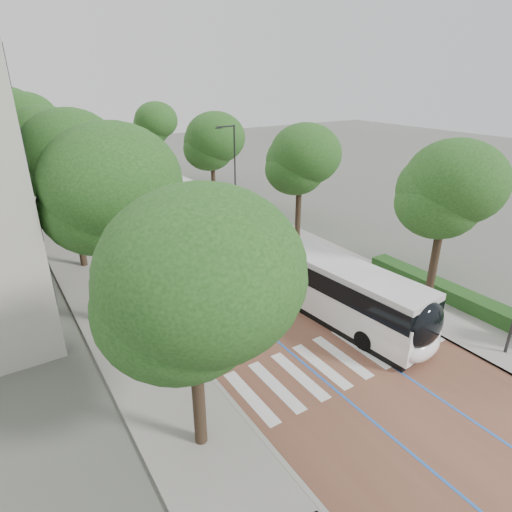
{
  "coord_description": "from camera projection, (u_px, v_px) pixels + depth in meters",
  "views": [
    {
      "loc": [
        -12.05,
        -10.63,
        12.16
      ],
      "look_at": [
        0.28,
        8.47,
        2.4
      ],
      "focal_mm": 30.0,
      "sensor_mm": 36.0,
      "label": 1
    }
  ],
  "objects": [
    {
      "name": "bus_queued_2",
      "position": [
        110.0,
        157.0,
        58.07
      ],
      "size": [
        2.58,
        12.41,
        3.2
      ],
      "rotation": [
        0.0,
        0.0,
        -0.0
      ],
      "color": "white",
      "rests_on": "ground"
    },
    {
      "name": "lane_line_left",
      "position": [
        94.0,
        188.0,
        49.08
      ],
      "size": [
        0.12,
        126.0,
        0.01
      ],
      "primitive_type": "cube",
      "color": "blue",
      "rests_on": "road"
    },
    {
      "name": "streetlight_far",
      "position": [
        233.0,
        164.0,
        37.39
      ],
      "size": [
        1.82,
        0.2,
        8.0
      ],
      "color": "#28292B",
      "rests_on": "sidewalk_right"
    },
    {
      "name": "bus_queued_0",
      "position": [
        190.0,
        204.0,
        37.31
      ],
      "size": [
        2.86,
        12.46,
        3.2
      ],
      "rotation": [
        0.0,
        0.0,
        0.03
      ],
      "color": "white",
      "rests_on": "ground"
    },
    {
      "name": "kerb_left",
      "position": [
        56.0,
        192.0,
        47.08
      ],
      "size": [
        0.2,
        140.0,
        0.14
      ],
      "primitive_type": "cube",
      "color": "gray",
      "rests_on": "ground"
    },
    {
      "name": "lane_line_right",
      "position": [
        121.0,
        184.0,
        50.68
      ],
      "size": [
        0.12,
        126.0,
        0.01
      ],
      "primitive_type": "cube",
      "color": "blue",
      "rests_on": "road"
    },
    {
      "name": "sidewalk_left",
      "position": [
        37.0,
        195.0,
        46.13
      ],
      "size": [
        4.0,
        140.0,
        0.12
      ],
      "primitive_type": "cube",
      "color": "gray",
      "rests_on": "ground"
    },
    {
      "name": "hedge",
      "position": [
        475.0,
        304.0,
        23.34
      ],
      "size": [
        1.2,
        14.0,
        0.8
      ],
      "primitive_type": "cube",
      "color": "#194116",
      "rests_on": "sidewalk_right"
    },
    {
      "name": "trees_left",
      "position": [
        50.0,
        150.0,
        31.34
      ],
      "size": [
        6.47,
        61.08,
        10.01
      ],
      "color": "black",
      "rests_on": "ground"
    },
    {
      "name": "trees_right",
      "position": [
        235.0,
        147.0,
        38.52
      ],
      "size": [
        5.9,
        47.26,
        8.66
      ],
      "color": "black",
      "rests_on": "ground"
    },
    {
      "name": "lamp_post_left",
      "position": [
        150.0,
        255.0,
        20.52
      ],
      "size": [
        0.14,
        0.14,
        8.0
      ],
      "primitive_type": "cylinder",
      "color": "#28292B",
      "rests_on": "sidewalk_left"
    },
    {
      "name": "zebra_crossing",
      "position": [
        341.0,
        356.0,
        19.87
      ],
      "size": [
        10.55,
        3.6,
        0.01
      ],
      "color": "silver",
      "rests_on": "ground"
    },
    {
      "name": "sidewalk_right",
      "position": [
        168.0,
        178.0,
        53.6
      ],
      "size": [
        4.0,
        140.0,
        0.12
      ],
      "primitive_type": "cube",
      "color": "gray",
      "rests_on": "ground"
    },
    {
      "name": "bus_queued_1",
      "position": [
        136.0,
        176.0,
        47.59
      ],
      "size": [
        3.15,
        12.51,
        3.2
      ],
      "rotation": [
        0.0,
        0.0,
        0.05
      ],
      "color": "white",
      "rests_on": "ground"
    },
    {
      "name": "lead_bus",
      "position": [
        295.0,
        269.0,
        24.88
      ],
      "size": [
        4.03,
        18.54,
        3.2
      ],
      "rotation": [
        0.0,
        0.0,
        0.08
      ],
      "color": "black",
      "rests_on": "ground"
    },
    {
      "name": "ground",
      "position": [
        354.0,
        370.0,
        19.01
      ],
      "size": [
        160.0,
        160.0,
        0.0
      ],
      "primitive_type": "plane",
      "color": "#51544C",
      "rests_on": "ground"
    },
    {
      "name": "kerb_right",
      "position": [
        154.0,
        180.0,
        52.66
      ],
      "size": [
        0.2,
        140.0,
        0.14
      ],
      "primitive_type": "cube",
      "color": "gray",
      "rests_on": "ground"
    },
    {
      "name": "road",
      "position": [
        108.0,
        186.0,
        49.89
      ],
      "size": [
        11.0,
        140.0,
        0.02
      ],
      "primitive_type": "cube",
      "color": "brown",
      "rests_on": "ground"
    }
  ]
}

